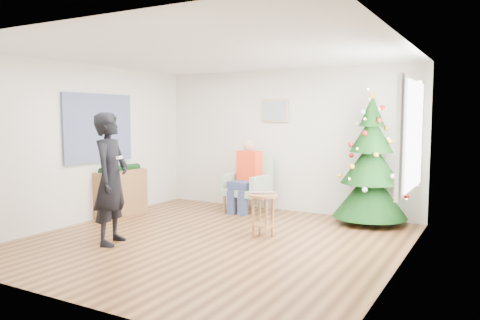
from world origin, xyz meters
The scene contains 19 objects.
floor centered at (0.00, 0.00, 0.00)m, with size 5.00×5.00×0.00m, color brown.
ceiling centered at (0.00, 0.00, 2.60)m, with size 5.00×5.00×0.00m, color white.
wall_back centered at (0.00, 2.50, 1.30)m, with size 5.00×5.00×0.00m, color silver.
wall_front centered at (0.00, -2.50, 1.30)m, with size 5.00×5.00×0.00m, color silver.
wall_left centered at (-2.50, 0.00, 1.30)m, with size 5.00×5.00×0.00m, color silver.
wall_right centered at (2.50, 0.00, 1.30)m, with size 5.00×5.00×0.00m, color silver.
window_panel centered at (2.47, 1.00, 1.50)m, with size 0.04×1.30×1.40m, color white.
curtains centered at (2.44, 1.00, 1.50)m, with size 0.05×1.75×1.50m.
christmas_tree centered at (1.66, 2.15, 0.97)m, with size 1.19×1.19×2.16m.
stool centered at (0.52, 0.53, 0.32)m, with size 0.42×0.42×0.63m.
laptop centered at (0.52, 0.53, 0.65)m, with size 0.35×0.22×0.03m, color silver.
armchair centered at (-0.56, 2.06, 0.38)m, with size 0.86×0.80×1.02m.
seated_person centered at (-0.57, 2.01, 0.69)m, with size 0.47×0.66×1.33m.
standing_man centered at (-1.14, -0.78, 0.90)m, with size 0.66×0.43×1.80m, color black.
game_controller centered at (-0.95, -0.81, 1.20)m, with size 0.04×0.13×0.04m, color white.
console centered at (-2.33, 0.64, 0.40)m, with size 0.30×1.00×0.80m, color brown.
garland centered at (-2.33, 0.64, 0.82)m, with size 0.14×0.14×0.90m, color black.
tapestry centered at (-2.46, 0.30, 1.55)m, with size 0.03×1.50×1.15m, color black.
framed_picture centered at (-0.20, 2.46, 1.85)m, with size 0.52×0.05×0.42m.
Camera 1 is at (3.48, -5.43, 1.75)m, focal length 35.00 mm.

